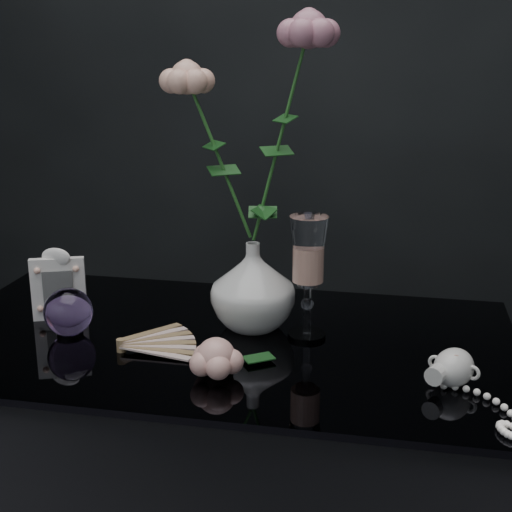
% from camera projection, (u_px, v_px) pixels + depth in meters
% --- Properties ---
extents(vase, '(0.16, 0.16, 0.16)m').
position_uv_depth(vase, '(253.00, 286.00, 1.30)').
color(vase, white).
rests_on(vase, table).
extents(wine_glass, '(0.08, 0.08, 0.22)m').
position_uv_depth(wine_glass, '(308.00, 278.00, 1.25)').
color(wine_glass, white).
rests_on(wine_glass, table).
extents(picture_frame, '(0.13, 0.11, 0.14)m').
position_uv_depth(picture_frame, '(58.00, 284.00, 1.35)').
color(picture_frame, white).
rests_on(picture_frame, table).
extents(paperweight, '(0.09, 0.09, 0.09)m').
position_uv_depth(paperweight, '(68.00, 312.00, 1.28)').
color(paperweight, '#A67FCF').
rests_on(paperweight, table).
extents(paper_fan, '(0.31, 0.27, 0.03)m').
position_uv_depth(paper_fan, '(121.00, 344.00, 1.22)').
color(paper_fan, beige).
rests_on(paper_fan, table).
extents(loose_rose, '(0.16, 0.20, 0.06)m').
position_uv_depth(loose_rose, '(216.00, 357.00, 1.12)').
color(loose_rose, '#F3AA9D').
rests_on(loose_rose, table).
extents(pearl_jar, '(0.28, 0.28, 0.06)m').
position_uv_depth(pearl_jar, '(454.00, 366.00, 1.09)').
color(pearl_jar, white).
rests_on(pearl_jar, table).
extents(roses, '(0.29, 0.12, 0.45)m').
position_uv_depth(roses, '(253.00, 126.00, 1.23)').
color(roses, '#F4AF96').
rests_on(roses, vase).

